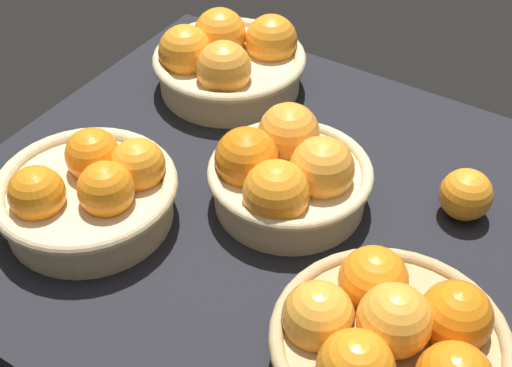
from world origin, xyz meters
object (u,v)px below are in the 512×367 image
Objects in this scene: loose_orange_front_gap at (466,195)px; basket_center at (286,174)px; basket_near_left at (89,192)px; basket_near_right at (390,342)px; basket_far_left at (228,61)px.

basket_center is at bearing -153.56° from loose_orange_front_gap.
basket_center is (19.58, 15.89, 0.37)cm from basket_near_left.
basket_center is at bearing 39.06° from basket_near_left.
basket_center reaches higher than basket_near_left.
basket_far_left is at bearing 141.01° from basket_near_right.
basket_near_left is 34.40cm from basket_far_left.
basket_near_right is (41.63, -0.87, 0.17)cm from basket_near_left.
loose_orange_front_gap is (20.67, 10.28, -1.54)cm from basket_center.
basket_near_right is at bearing -87.09° from loose_orange_front_gap.
basket_far_left is 0.96× the size of basket_near_right.
loose_orange_front_gap is at bearing 26.44° from basket_center.
loose_orange_front_gap is (40.25, 26.17, -1.16)cm from basket_near_left.
basket_far_left reaches higher than basket_near_left.
basket_near_right reaches higher than basket_far_left.
loose_orange_front_gap is at bearing 33.03° from basket_near_left.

